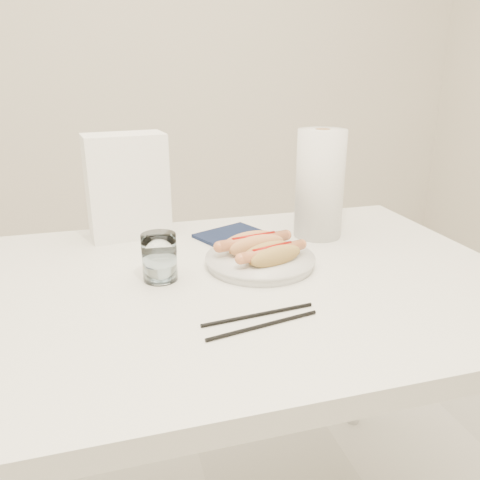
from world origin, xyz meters
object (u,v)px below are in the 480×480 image
object	(u,v)px
hotdog_left	(254,244)
hotdog_right	(272,254)
plate	(260,262)
table	(221,306)
napkin_box	(127,186)
water_glass	(159,257)
paper_towel_roll	(320,184)

from	to	relation	value
hotdog_left	hotdog_right	size ratio (longest dim) A/B	1.08
plate	table	bearing A→B (deg)	-155.45
table	hotdog_left	world-z (taller)	hotdog_left
hotdog_right	napkin_box	bearing A→B (deg)	113.18
plate	water_glass	size ratio (longest dim) A/B	2.35
water_glass	paper_towel_roll	xyz separation A→B (m)	(0.41, 0.16, 0.08)
hotdog_left	napkin_box	bearing A→B (deg)	123.07
water_glass	napkin_box	distance (m)	0.31
hotdog_right	napkin_box	distance (m)	0.42
table	hotdog_right	size ratio (longest dim) A/B	7.82
hotdog_right	water_glass	size ratio (longest dim) A/B	1.62
table	paper_towel_roll	bearing A→B (deg)	33.11
hotdog_right	paper_towel_roll	size ratio (longest dim) A/B	0.59
hotdog_right	paper_towel_roll	bearing A→B (deg)	28.16
hotdog_left	paper_towel_roll	world-z (taller)	paper_towel_roll
plate	napkin_box	distance (m)	0.39
table	hotdog_left	xyz separation A→B (m)	(0.09, 0.07, 0.10)
plate	hotdog_left	xyz separation A→B (m)	(-0.01, 0.03, 0.03)
napkin_box	paper_towel_roll	world-z (taller)	paper_towel_roll
table	water_glass	size ratio (longest dim) A/B	12.65
hotdog_left	napkin_box	distance (m)	0.36
hotdog_left	water_glass	bearing A→B (deg)	-179.73
plate	hotdog_right	distance (m)	0.05
hotdog_left	table	bearing A→B (deg)	-152.35
plate	napkin_box	world-z (taller)	napkin_box
plate	hotdog_left	bearing A→B (deg)	99.39
plate	hotdog_right	size ratio (longest dim) A/B	1.46
hotdog_left	paper_towel_roll	size ratio (longest dim) A/B	0.63
table	paper_towel_roll	distance (m)	0.40
hotdog_right	water_glass	distance (m)	0.23
table	plate	world-z (taller)	plate
napkin_box	paper_towel_roll	xyz separation A→B (m)	(0.45, -0.13, 0.01)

